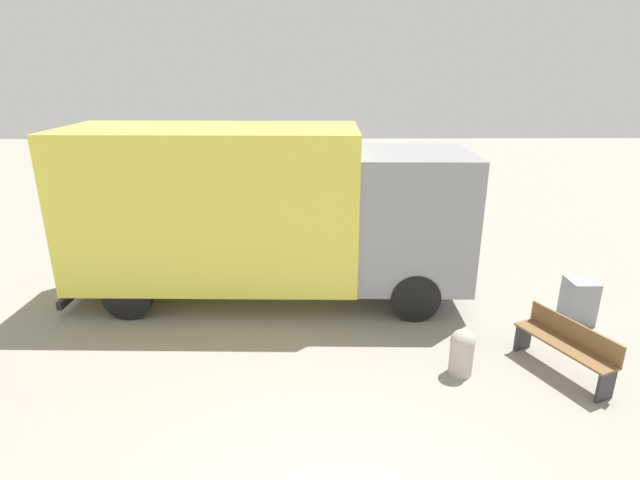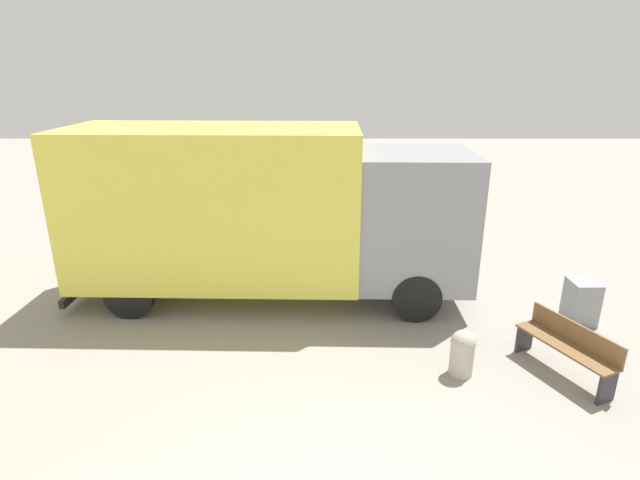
{
  "view_description": "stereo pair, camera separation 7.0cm",
  "coord_description": "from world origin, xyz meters",
  "px_view_note": "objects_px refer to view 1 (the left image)",
  "views": [
    {
      "loc": [
        -0.2,
        -3.6,
        4.53
      ],
      "look_at": [
        -0.12,
        4.21,
        1.81
      ],
      "focal_mm": 28.0,
      "sensor_mm": 36.0,
      "label": 1
    },
    {
      "loc": [
        -0.13,
        -3.6,
        4.53
      ],
      "look_at": [
        -0.12,
        4.21,
        1.81
      ],
      "focal_mm": 28.0,
      "sensor_mm": 36.0,
      "label": 2
    }
  ],
  "objects_px": {
    "park_bench": "(566,344)",
    "bollard_near_bench": "(462,351)",
    "utility_box": "(579,301)",
    "delivery_truck": "(262,209)"
  },
  "relations": [
    {
      "from": "delivery_truck",
      "to": "utility_box",
      "type": "bearing_deg",
      "value": -9.6
    },
    {
      "from": "park_bench",
      "to": "bollard_near_bench",
      "type": "relative_size",
      "value": 2.19
    },
    {
      "from": "delivery_truck",
      "to": "bollard_near_bench",
      "type": "distance_m",
      "value": 4.6
    },
    {
      "from": "park_bench",
      "to": "utility_box",
      "type": "xyz_separation_m",
      "value": [
        1.03,
        1.66,
        -0.07
      ]
    },
    {
      "from": "delivery_truck",
      "to": "park_bench",
      "type": "relative_size",
      "value": 4.8
    },
    {
      "from": "park_bench",
      "to": "bollard_near_bench",
      "type": "distance_m",
      "value": 1.62
    },
    {
      "from": "bollard_near_bench",
      "to": "utility_box",
      "type": "bearing_deg",
      "value": 32.36
    },
    {
      "from": "bollard_near_bench",
      "to": "utility_box",
      "type": "relative_size",
      "value": 0.91
    },
    {
      "from": "utility_box",
      "to": "delivery_truck",
      "type": "bearing_deg",
      "value": 168.96
    },
    {
      "from": "bollard_near_bench",
      "to": "park_bench",
      "type": "bearing_deg",
      "value": 0.93
    }
  ]
}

